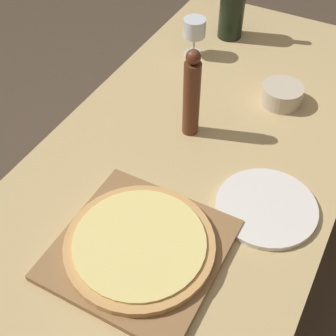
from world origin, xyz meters
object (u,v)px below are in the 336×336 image
(pepper_mill, at_px, (192,95))
(small_bowl, at_px, (282,94))
(pizza, at_px, (140,244))
(wine_glass, at_px, (194,29))
(wine_bottle, at_px, (233,3))

(pepper_mill, distance_m, small_bowl, 0.33)
(pizza, xyz_separation_m, pepper_mill, (-0.08, 0.42, 0.10))
(pepper_mill, relative_size, small_bowl, 2.14)
(wine_glass, bearing_deg, small_bowl, -17.86)
(wine_glass, bearing_deg, wine_bottle, 69.24)
(small_bowl, bearing_deg, pepper_mill, -126.84)
(pizza, relative_size, pepper_mill, 1.27)
(wine_bottle, bearing_deg, pizza, -79.08)
(pepper_mill, xyz_separation_m, small_bowl, (0.19, 0.25, -0.10))
(wine_glass, bearing_deg, pizza, -72.51)
(wine_bottle, height_order, wine_glass, wine_bottle)
(wine_bottle, relative_size, small_bowl, 2.49)
(wine_glass, relative_size, small_bowl, 1.05)
(pizza, distance_m, wine_glass, 0.82)
(pizza, height_order, pepper_mill, pepper_mill)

